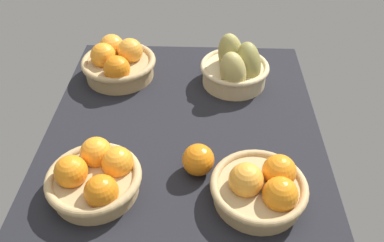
% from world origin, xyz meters
% --- Properties ---
extents(market_tray, '(0.84, 0.72, 0.03)m').
position_xyz_m(market_tray, '(0.00, 0.00, 0.01)').
color(market_tray, black).
rests_on(market_tray, ground).
extents(basket_near_left, '(0.21, 0.21, 0.10)m').
position_xyz_m(basket_near_left, '(-0.23, -0.18, 0.07)').
color(basket_near_left, tan).
rests_on(basket_near_left, market_tray).
extents(basket_far_right, '(0.23, 0.23, 0.12)m').
position_xyz_m(basket_far_right, '(0.24, 0.21, 0.08)').
color(basket_far_right, tan).
rests_on(basket_far_right, market_tray).
extents(basket_far_left, '(0.21, 0.21, 0.10)m').
position_xyz_m(basket_far_left, '(-0.22, 0.18, 0.07)').
color(basket_far_left, tan).
rests_on(basket_far_left, market_tray).
extents(basket_near_right_pears, '(0.22, 0.20, 0.16)m').
position_xyz_m(basket_near_right_pears, '(0.20, -0.14, 0.08)').
color(basket_near_right_pears, '#D3BC8C').
rests_on(basket_near_right_pears, market_tray).
extents(loose_orange_front_gap, '(0.08, 0.08, 0.08)m').
position_xyz_m(loose_orange_front_gap, '(-0.15, -0.04, 0.07)').
color(loose_orange_front_gap, orange).
rests_on(loose_orange_front_gap, market_tray).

